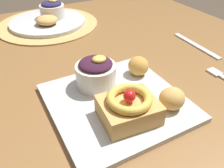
{
  "coord_description": "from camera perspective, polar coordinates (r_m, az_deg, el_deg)",
  "views": [
    {
      "loc": [
        -0.15,
        -0.53,
        1.05
      ],
      "look_at": [
        0.04,
        -0.18,
        0.77
      ],
      "focal_mm": 37.95,
      "sensor_mm": 36.0,
      "label": 1
    }
  ],
  "objects": [
    {
      "name": "dining_table",
      "position": [
        0.69,
        -9.9,
        -2.18
      ],
      "size": [
        1.28,
        1.02,
        0.73
      ],
      "color": "brown",
      "rests_on": "ground_plane"
    },
    {
      "name": "woven_placemat",
      "position": [
        0.92,
        -15.13,
        13.77
      ],
      "size": [
        0.36,
        0.36,
        0.0
      ],
      "primitive_type": "cylinder",
      "color": "tan",
      "rests_on": "dining_table"
    },
    {
      "name": "front_plate",
      "position": [
        0.5,
        1.11,
        -4.37
      ],
      "size": [
        0.27,
        0.27,
        0.01
      ],
      "primitive_type": "cube",
      "color": "silver",
      "rests_on": "dining_table"
    },
    {
      "name": "cake_slice",
      "position": [
        0.44,
        4.09,
        -5.62
      ],
      "size": [
        0.11,
        0.1,
        0.06
      ],
      "rotation": [
        0.0,
        0.0,
        -0.1
      ],
      "color": "tan",
      "rests_on": "front_plate"
    },
    {
      "name": "berry_ramekin",
      "position": [
        0.52,
        -3.87,
        2.67
      ],
      "size": [
        0.09,
        0.09,
        0.07
      ],
      "color": "silver",
      "rests_on": "front_plate"
    },
    {
      "name": "fritter_front",
      "position": [
        0.48,
        14.24,
        -3.42
      ],
      "size": [
        0.05,
        0.05,
        0.04
      ],
      "primitive_type": "ellipsoid",
      "color": "tan",
      "rests_on": "front_plate"
    },
    {
      "name": "fritter_middle",
      "position": [
        0.56,
        6.36,
        4.35
      ],
      "size": [
        0.05,
        0.05,
        0.05
      ],
      "primitive_type": "ellipsoid",
      "color": "gold",
      "rests_on": "front_plate"
    },
    {
      "name": "back_plate",
      "position": [
        0.92,
        -15.21,
        14.26
      ],
      "size": [
        0.27,
        0.27,
        0.01
      ],
      "primitive_type": "cylinder",
      "color": "silver",
      "rests_on": "woven_placemat"
    },
    {
      "name": "back_ramekin",
      "position": [
        0.93,
        -14.21,
        17.02
      ],
      "size": [
        0.09,
        0.09,
        0.07
      ],
      "color": "white",
      "rests_on": "back_plate"
    },
    {
      "name": "back_pastry",
      "position": [
        0.87,
        -15.43,
        14.62
      ],
      "size": [
        0.07,
        0.07,
        0.03
      ],
      "primitive_type": "ellipsoid",
      "color": "tan",
      "rests_on": "back_plate"
    },
    {
      "name": "knife",
      "position": [
        0.77,
        19.56,
        8.77
      ],
      "size": [
        0.02,
        0.19,
        0.0
      ],
      "primitive_type": "cube",
      "rotation": [
        0.0,
        0.0,
        1.53
      ],
      "color": "silver",
      "rests_on": "dining_table"
    }
  ]
}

